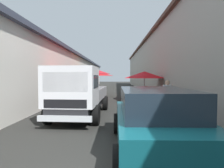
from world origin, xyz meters
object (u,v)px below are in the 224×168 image
delivery_truck (77,94)px  vendor_by_crates (167,95)px  fruit_stall_near_left (91,75)px  plastic_stool (141,91)px  fruit_stall_far_right (94,76)px  fruit_stall_mid_lane (144,76)px  hatchback_car (155,119)px  fruit_stall_near_right (98,77)px  fruit_stall_far_left (75,75)px

delivery_truck → vendor_by_crates: delivery_truck is taller
fruit_stall_near_left → vendor_by_crates: fruit_stall_near_left is taller
fruit_stall_near_left → plastic_stool: size_ratio=6.03×
vendor_by_crates → fruit_stall_far_right: bearing=24.5°
fruit_stall_far_right → fruit_stall_mid_lane: bearing=-141.1°
hatchback_car → plastic_stool: (13.48, -1.46, -0.41)m
fruit_stall_near_right → hatchback_car: (-11.90, -2.46, -0.93)m
fruit_stall_near_right → fruit_stall_mid_lane: 4.47m
fruit_stall_far_left → plastic_stool: 8.43m
hatchback_car → plastic_stool: hatchback_car is taller
fruit_stall_far_right → fruit_stall_far_left: 7.77m
fruit_stall_near_left → fruit_stall_mid_lane: size_ratio=0.91×
fruit_stall_far_right → delivery_truck: 11.49m
hatchback_car → fruit_stall_near_left: bearing=16.5°
fruit_stall_near_left → fruit_stall_far_right: bearing=5.1°
fruit_stall_mid_lane → fruit_stall_far_left: size_ratio=1.19×
delivery_truck → fruit_stall_far_right: bearing=3.4°
fruit_stall_near_right → vendor_by_crates: 8.50m
fruit_stall_mid_lane → fruit_stall_near_left: bearing=95.9°
fruit_stall_near_left → plastic_stool: fruit_stall_near_left is taller
delivery_truck → vendor_by_crates: size_ratio=3.22×
delivery_truck → fruit_stall_near_right: bearing=0.1°
fruit_stall_near_right → fruit_stall_far_left: bearing=170.7°
delivery_truck → vendor_by_crates: bearing=-70.6°
fruit_stall_far_left → delivery_truck: size_ratio=0.48×
fruit_stall_near_left → plastic_stool: 6.37m
fruit_stall_far_right → fruit_stall_near_left: size_ratio=0.92×
fruit_stall_near_right → delivery_truck: size_ratio=0.52×
fruit_stall_near_right → fruit_stall_near_left: size_ratio=0.99×
fruit_stall_near_right → delivery_truck: (-8.88, -0.02, -0.63)m
fruit_stall_far_right → fruit_stall_near_right: 2.65m
vendor_by_crates → plastic_stool: bearing=0.1°
fruit_stall_far_left → plastic_stool: size_ratio=5.54×
fruit_stall_far_left → hatchback_car: size_ratio=0.62×
fruit_stall_mid_lane → fruit_stall_far_left: 5.08m
fruit_stall_far_left → hatchback_car: fruit_stall_far_left is taller
fruit_stall_near_left → delivery_truck: fruit_stall_near_left is taller
hatchback_car → vendor_by_crates: vendor_by_crates is taller
fruit_stall_far_right → hatchback_car: (-14.46, -3.13, -1.06)m
delivery_truck → vendor_by_crates: (1.38, -3.92, -0.15)m
fruit_stall_far_right → fruit_stall_mid_lane: 6.75m
fruit_stall_mid_lane → vendor_by_crates: (-4.81, -0.36, -0.84)m
fruit_stall_near_right → plastic_stool: (1.59, -3.92, -1.35)m
fruit_stall_far_left → fruit_stall_near_left: bearing=-18.0°
fruit_stall_far_left → fruit_stall_near_right: bearing=-9.3°
fruit_stall_far_right → hatchback_car: 14.83m
plastic_stool → fruit_stall_far_left: bearing=144.9°
fruit_stall_near_left → fruit_stall_far_left: same height
fruit_stall_mid_lane → hatchback_car: fruit_stall_mid_lane is taller
fruit_stall_mid_lane → delivery_truck: bearing=150.1°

